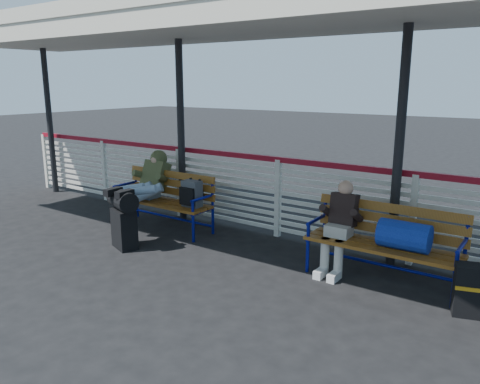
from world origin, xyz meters
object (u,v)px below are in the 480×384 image
Objects in this scene: bench_right at (394,236)px; suitcase_side at (474,291)px; traveler_man at (141,188)px; bench_left at (171,194)px; luggage_stack at (124,217)px; companion_person at (339,226)px.

suitcase_side is at bearing -18.30° from bench_right.
bench_right is at bearing 4.13° from traveler_man.
bench_left is 4.53m from suitcase_side.
bench_left is at bearing 157.69° from suitcase_side.
suitcase_side is (4.80, -0.03, -0.44)m from traveler_man.
luggage_stack is 0.81m from traveler_man.
traveler_man is at bearing 136.91° from luggage_stack.
companion_person reaches higher than bench_right.
companion_person is (3.20, 0.27, -0.12)m from traveler_man.
bench_left is 3.57m from bench_right.
suitcase_side is at bearing -4.83° from bench_left.
bench_left is at bearing 49.77° from traveler_man.
suitcase_side is at bearing -10.54° from companion_person.
suitcase_side is (4.50, -0.38, -0.31)m from bench_left.
traveler_man is at bearing -175.87° from bench_right.
companion_person reaches higher than suitcase_side.
suitcase_side is at bearing -0.34° from traveler_man.
bench_right is 3.88m from traveler_man.
traveler_man is 1.43× the size of companion_person.
traveler_man is (-3.87, -0.28, 0.13)m from bench_right.
luggage_stack is at bearing -161.49° from companion_person.
bench_right reaches higher than suitcase_side.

